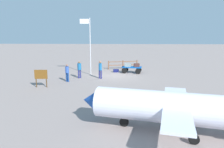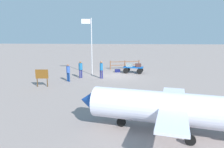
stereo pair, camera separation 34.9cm
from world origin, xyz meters
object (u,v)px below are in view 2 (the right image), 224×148
(worker_supervisor, at_px, (68,72))
(airplane_near, at_px, (166,108))
(luggage_cart, at_px, (133,69))
(signboard, at_px, (42,75))
(worker_lead, at_px, (101,69))
(worker_trailing, at_px, (81,68))
(suitcase_dark, at_px, (118,71))
(suitcase_grey, at_px, (138,65))
(suitcase_olive, at_px, (129,65))
(flagpole, at_px, (91,42))

(worker_supervisor, xyz_separation_m, airplane_near, (-6.98, 9.54, 0.24))
(luggage_cart, distance_m, signboard, 10.07)
(worker_lead, height_order, worker_supervisor, worker_lead)
(signboard, bearing_deg, worker_trailing, -124.31)
(luggage_cart, bearing_deg, suitcase_dark, -10.90)
(worker_supervisor, distance_m, airplane_near, 11.83)
(suitcase_dark, relative_size, airplane_near, 0.08)
(worker_lead, distance_m, airplane_near, 11.74)
(suitcase_dark, bearing_deg, suitcase_grey, 171.05)
(suitcase_olive, bearing_deg, airplane_near, 95.61)
(signboard, bearing_deg, airplane_near, 138.83)
(worker_lead, bearing_deg, airplane_near, 110.52)
(suitcase_dark, bearing_deg, worker_supervisor, 48.21)
(worker_lead, height_order, flagpole, flagpole)
(suitcase_grey, relative_size, flagpole, 0.11)
(suitcase_grey, height_order, suitcase_dark, suitcase_grey)
(airplane_near, bearing_deg, suitcase_dark, -79.45)
(suitcase_olive, distance_m, signboard, 9.66)
(suitcase_dark, distance_m, worker_trailing, 4.84)
(suitcase_olive, bearing_deg, suitcase_grey, -175.34)
(luggage_cart, relative_size, signboard, 1.57)
(signboard, bearing_deg, suitcase_dark, -131.05)
(signboard, bearing_deg, suitcase_olive, -138.63)
(flagpole, bearing_deg, worker_lead, 125.38)
(suitcase_grey, distance_m, suitcase_olive, 0.98)
(suitcase_dark, distance_m, worker_lead, 3.75)
(worker_trailing, height_order, flagpole, flagpole)
(worker_supervisor, relative_size, airplane_near, 0.20)
(suitcase_olive, xyz_separation_m, worker_trailing, (4.80, 2.80, 0.12))
(luggage_cart, bearing_deg, worker_lead, 43.66)
(suitcase_dark, bearing_deg, airplane_near, 100.55)
(suitcase_olive, height_order, worker_lead, worker_lead)
(worker_supervisor, bearing_deg, suitcase_grey, -145.91)
(suitcase_dark, height_order, airplane_near, airplane_near)
(airplane_near, bearing_deg, suitcase_olive, -84.39)
(suitcase_grey, height_order, worker_lead, worker_lead)
(suitcase_grey, bearing_deg, suitcase_dark, -8.95)
(suitcase_olive, bearing_deg, flagpole, 15.38)
(suitcase_grey, distance_m, flagpole, 5.73)
(luggage_cart, distance_m, airplane_near, 14.08)
(luggage_cart, xyz_separation_m, suitcase_olive, (0.43, 0.10, 0.38))
(worker_lead, distance_m, worker_supervisor, 3.21)
(flagpole, height_order, signboard, flagpole)
(airplane_near, bearing_deg, worker_trailing, -60.98)
(suitcase_dark, xyz_separation_m, airplane_near, (-2.67, 14.36, 0.99))
(luggage_cart, bearing_deg, flagpole, 15.22)
(suitcase_grey, bearing_deg, airplane_near, 91.61)
(worker_trailing, bearing_deg, signboard, 55.69)
(suitcase_grey, distance_m, worker_trailing, 6.46)
(suitcase_grey, bearing_deg, signboard, 38.18)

